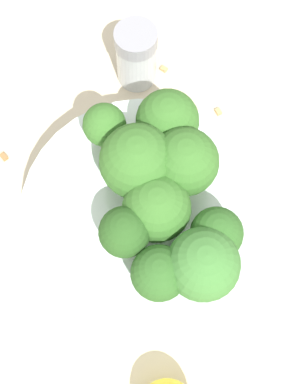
# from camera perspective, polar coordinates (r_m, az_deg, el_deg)

# --- Properties ---
(ground_plane) EXTENTS (3.00, 3.00, 0.00)m
(ground_plane) POSITION_cam_1_polar(r_m,az_deg,el_deg) (0.49, 0.00, -3.73)
(ground_plane) COLOR beige
(bowl) EXTENTS (0.20, 0.20, 0.05)m
(bowl) POSITION_cam_1_polar(r_m,az_deg,el_deg) (0.46, 0.00, -2.73)
(bowl) COLOR silver
(bowl) RESTS_ON ground_plane
(broccoli_floret_0) EXTENTS (0.05, 0.05, 0.06)m
(broccoli_floret_0) POSITION_cam_1_polar(r_m,az_deg,el_deg) (0.43, 2.50, 7.54)
(broccoli_floret_0) COLOR #84AD66
(broccoli_floret_0) RESTS_ON bowl
(broccoli_floret_1) EXTENTS (0.05, 0.05, 0.06)m
(broccoli_floret_1) POSITION_cam_1_polar(r_m,az_deg,el_deg) (0.40, 1.27, -1.81)
(broccoli_floret_1) COLOR #7A9E5B
(broccoli_floret_1) RESTS_ON bowl
(broccoli_floret_2) EXTENTS (0.04, 0.04, 0.05)m
(broccoli_floret_2) POSITION_cam_1_polar(r_m,az_deg,el_deg) (0.39, 1.60, -8.70)
(broccoli_floret_2) COLOR #8EB770
(broccoli_floret_2) RESTS_ON bowl
(broccoli_floret_3) EXTENTS (0.05, 0.05, 0.07)m
(broccoli_floret_3) POSITION_cam_1_polar(r_m,az_deg,el_deg) (0.41, 4.52, 2.90)
(broccoli_floret_3) COLOR #84AD66
(broccoli_floret_3) RESTS_ON bowl
(broccoli_floret_4) EXTENTS (0.06, 0.06, 0.07)m
(broccoli_floret_4) POSITION_cam_1_polar(r_m,az_deg,el_deg) (0.41, -0.72, 3.20)
(broccoli_floret_4) COLOR #84AD66
(broccoli_floret_4) RESTS_ON bowl
(broccoli_floret_5) EXTENTS (0.04, 0.04, 0.05)m
(broccoli_floret_5) POSITION_cam_1_polar(r_m,az_deg,el_deg) (0.40, 7.71, -4.47)
(broccoli_floret_5) COLOR #7A9E5B
(broccoli_floret_5) RESTS_ON bowl
(broccoli_floret_6) EXTENTS (0.05, 0.05, 0.06)m
(broccoli_floret_6) POSITION_cam_1_polar(r_m,az_deg,el_deg) (0.38, 5.89, -8.02)
(broccoli_floret_6) COLOR #8EB770
(broccoli_floret_6) RESTS_ON bowl
(broccoli_floret_7) EXTENTS (0.04, 0.04, 0.05)m
(broccoli_floret_7) POSITION_cam_1_polar(r_m,az_deg,el_deg) (0.43, -4.23, 7.04)
(broccoli_floret_7) COLOR #7A9E5B
(broccoli_floret_7) RESTS_ON bowl
(broccoli_floret_8) EXTENTS (0.04, 0.04, 0.06)m
(broccoli_floret_8) POSITION_cam_1_polar(r_m,az_deg,el_deg) (0.39, -2.09, -4.37)
(broccoli_floret_8) COLOR #8EB770
(broccoli_floret_8) RESTS_ON bowl
(pepper_shaker) EXTENTS (0.04, 0.04, 0.07)m
(pepper_shaker) POSITION_cam_1_polar(r_m,az_deg,el_deg) (0.52, -0.84, 14.32)
(pepper_shaker) COLOR #B2B7BC
(pepper_shaker) RESTS_ON ground_plane
(almond_crumb_0) EXTENTS (0.01, 0.01, 0.01)m
(almond_crumb_0) POSITION_cam_1_polar(r_m,az_deg,el_deg) (0.55, 2.12, 13.08)
(almond_crumb_0) COLOR tan
(almond_crumb_0) RESTS_ON ground_plane
(almond_crumb_1) EXTENTS (0.01, 0.01, 0.01)m
(almond_crumb_1) POSITION_cam_1_polar(r_m,az_deg,el_deg) (0.52, -14.77, 3.74)
(almond_crumb_1) COLOR olive
(almond_crumb_1) RESTS_ON ground_plane
(almond_crumb_2) EXTENTS (0.01, 0.01, 0.01)m
(almond_crumb_2) POSITION_cam_1_polar(r_m,az_deg,el_deg) (0.53, 7.95, 8.57)
(almond_crumb_2) COLOR tan
(almond_crumb_2) RESTS_ON ground_plane
(almond_crumb_3) EXTENTS (0.01, 0.00, 0.01)m
(almond_crumb_3) POSITION_cam_1_polar(r_m,az_deg,el_deg) (0.52, 8.42, 5.15)
(almond_crumb_3) COLOR tan
(almond_crumb_3) RESTS_ON ground_plane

